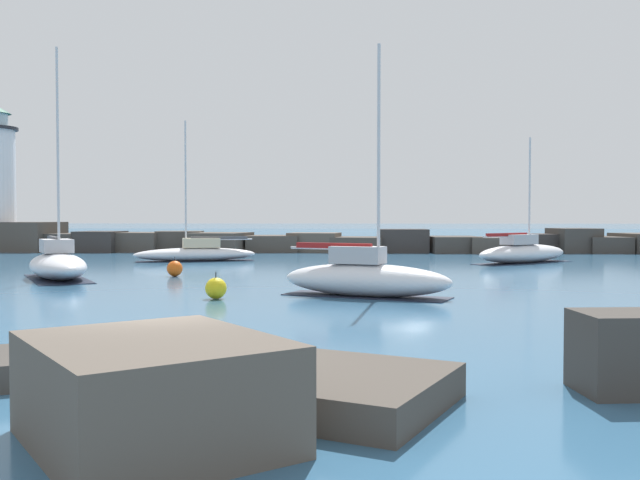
% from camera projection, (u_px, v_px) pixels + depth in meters
% --- Properties ---
extents(ground_plane, '(600.00, 600.00, 0.00)m').
position_uv_depth(ground_plane, '(148.00, 393.00, 11.96)').
color(ground_plane, '#336084').
extents(open_sea_beyond, '(400.00, 116.00, 0.01)m').
position_uv_depth(open_sea_beyond, '(334.00, 234.00, 119.68)').
color(open_sea_beyond, '#235175').
rests_on(open_sea_beyond, ground).
extents(breakwater_jetty, '(65.23, 7.09, 2.52)m').
position_uv_depth(breakwater_jetty, '(327.00, 242.00, 59.90)').
color(breakwater_jetty, brown).
rests_on(breakwater_jetty, ground).
extents(foreground_rocks, '(19.86, 7.19, 1.39)m').
position_uv_depth(foreground_rocks, '(147.00, 380.00, 10.60)').
color(foreground_rocks, '#4C443D').
rests_on(foreground_rocks, ground).
extents(sailboat_moored_0, '(8.24, 4.27, 9.34)m').
position_uv_depth(sailboat_moored_0, '(196.00, 253.00, 47.59)').
color(sailboat_moored_0, white).
rests_on(sailboat_moored_0, ground).
extents(sailboat_moored_1, '(7.65, 6.89, 8.10)m').
position_uv_depth(sailboat_moored_1, '(523.00, 252.00, 45.76)').
color(sailboat_moored_1, white).
rests_on(sailboat_moored_1, ground).
extents(sailboat_moored_2, '(5.56, 7.10, 10.86)m').
position_uv_depth(sailboat_moored_2, '(58.00, 264.00, 33.85)').
color(sailboat_moored_2, white).
rests_on(sailboat_moored_2, ground).
extents(sailboat_moored_3, '(6.76, 4.12, 9.29)m').
position_uv_depth(sailboat_moored_3, '(365.00, 277.00, 26.50)').
color(sailboat_moored_3, white).
rests_on(sailboat_moored_3, ground).
extents(mooring_buoy_orange_near, '(0.78, 0.78, 0.98)m').
position_uv_depth(mooring_buoy_orange_near, '(175.00, 269.00, 35.42)').
color(mooring_buoy_orange_near, '#EA5914').
rests_on(mooring_buoy_orange_near, ground).
extents(mooring_buoy_far_side, '(0.77, 0.77, 0.97)m').
position_uv_depth(mooring_buoy_far_side, '(216.00, 288.00, 25.70)').
color(mooring_buoy_far_side, yellow).
rests_on(mooring_buoy_far_side, ground).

